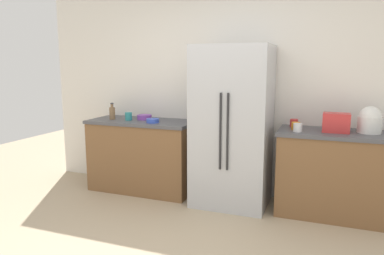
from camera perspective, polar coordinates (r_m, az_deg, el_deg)
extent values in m
cube|color=silver|center=(4.63, 5.88, 6.51)|extent=(5.18, 0.10, 2.75)
cube|color=brown|center=(4.82, -7.75, -4.58)|extent=(1.35, 0.60, 0.89)
cube|color=#4C4C51|center=(4.73, -7.88, 0.90)|extent=(1.38, 0.63, 0.04)
cube|color=brown|center=(4.27, 22.16, -7.11)|extent=(1.29, 0.60, 0.89)
cube|color=#4C4C51|center=(4.17, 22.57, -0.95)|extent=(1.32, 0.63, 0.04)
cube|color=#B7BABF|center=(4.24, 6.37, 0.14)|extent=(0.86, 0.69, 1.86)
cylinder|color=#262628|center=(3.90, 4.48, -0.66)|extent=(0.02, 0.02, 0.84)
cylinder|color=#262628|center=(3.88, 5.62, -0.73)|extent=(0.02, 0.02, 0.84)
cube|color=red|center=(4.12, 21.77, 0.70)|extent=(0.27, 0.17, 0.20)
cylinder|color=white|center=(4.23, 26.21, 0.38)|extent=(0.24, 0.24, 0.17)
sphere|color=white|center=(4.22, 26.29, 1.52)|extent=(0.22, 0.22, 0.22)
cylinder|color=brown|center=(4.87, -12.46, 2.19)|extent=(0.08, 0.08, 0.16)
cylinder|color=brown|center=(4.86, -12.51, 3.37)|extent=(0.04, 0.04, 0.04)
cylinder|color=#333338|center=(4.85, -12.52, 3.72)|extent=(0.04, 0.04, 0.02)
cylinder|color=red|center=(4.34, 15.77, 0.69)|extent=(0.09, 0.09, 0.09)
cylinder|color=white|center=(4.03, 16.32, -0.01)|extent=(0.09, 0.09, 0.09)
cylinder|color=orange|center=(4.15, 16.04, 0.23)|extent=(0.09, 0.09, 0.08)
cylinder|color=teal|center=(4.75, -9.97, 1.75)|extent=(0.09, 0.09, 0.10)
cylinder|color=blue|center=(4.51, -6.21, 1.08)|extent=(0.16, 0.16, 0.05)
cylinder|color=purple|center=(4.80, -7.52, 1.63)|extent=(0.19, 0.19, 0.06)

